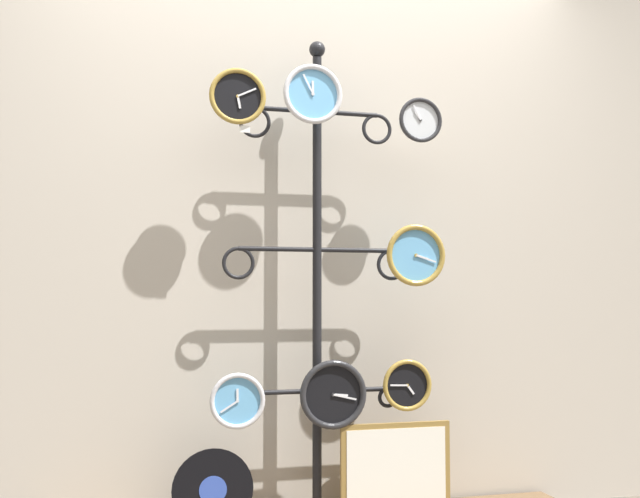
{
  "coord_description": "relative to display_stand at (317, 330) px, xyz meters",
  "views": [
    {
      "loc": [
        -0.76,
        -2.63,
        0.96
      ],
      "look_at": [
        0.0,
        0.36,
        1.16
      ],
      "focal_mm": 42.0,
      "sensor_mm": 36.0,
      "label": 1
    }
  ],
  "objects": [
    {
      "name": "clock_bottom_center",
      "position": [
        0.04,
        -0.09,
        -0.26
      ],
      "size": [
        0.28,
        0.04,
        0.28
      ],
      "color": "black"
    },
    {
      "name": "clock_top_right",
      "position": [
        0.44,
        -0.08,
        0.89
      ],
      "size": [
        0.19,
        0.04,
        0.19
      ],
      "color": "silver"
    },
    {
      "name": "shop_wall",
      "position": [
        0.0,
        0.16,
        0.58
      ],
      "size": [
        4.4,
        0.04,
        2.8
      ],
      "color": "#BCB2A3",
      "rests_on": "ground_plane"
    },
    {
      "name": "display_stand",
      "position": [
        0.0,
        0.0,
        0.0
      ],
      "size": [
        0.8,
        0.32,
        2.05
      ],
      "color": "black",
      "rests_on": "ground_plane"
    },
    {
      "name": "clock_middle_right",
      "position": [
        0.4,
        -0.11,
        0.31
      ],
      "size": [
        0.26,
        0.04,
        0.26
      ],
      "color": "#60A8DB"
    },
    {
      "name": "clock_top_center",
      "position": [
        -0.05,
        -0.1,
        0.97
      ],
      "size": [
        0.25,
        0.04,
        0.25
      ],
      "color": "#60A8DB"
    },
    {
      "name": "picture_frame",
      "position": [
        0.31,
        -0.09,
        -0.57
      ],
      "size": [
        0.47,
        0.02,
        0.38
      ],
      "color": "olive",
      "rests_on": "low_shelf"
    },
    {
      "name": "clock_bottom_left",
      "position": [
        -0.35,
        -0.09,
        -0.27
      ],
      "size": [
        0.22,
        0.04,
        0.22
      ],
      "color": "#60A8DB"
    },
    {
      "name": "vinyl_record",
      "position": [
        -0.44,
        -0.1,
        -0.6
      ],
      "size": [
        0.31,
        0.01,
        0.31
      ],
      "color": "black",
      "rests_on": "low_shelf"
    },
    {
      "name": "clock_bottom_right",
      "position": [
        0.37,
        -0.08,
        -0.23
      ],
      "size": [
        0.22,
        0.04,
        0.22
      ],
      "color": "black"
    },
    {
      "name": "clock_top_left",
      "position": [
        -0.36,
        -0.11,
        0.93
      ],
      "size": [
        0.23,
        0.04,
        0.23
      ],
      "color": "black"
    },
    {
      "name": "price_tag_upper",
      "position": [
        -0.32,
        -0.11,
        0.8
      ],
      "size": [
        0.04,
        0.0,
        0.03
      ],
      "color": "white"
    }
  ]
}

